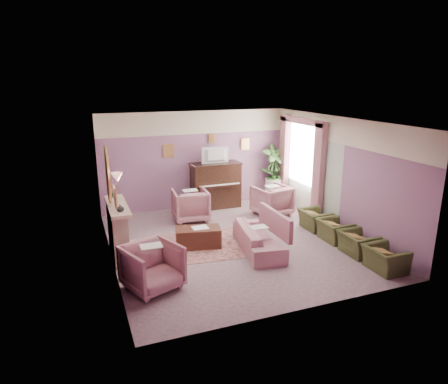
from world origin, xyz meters
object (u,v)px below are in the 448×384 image
object	(u,v)px
floral_armchair_front	(152,265)
olive_chair_b	(358,240)
floral_armchair_right	(272,199)
olive_chair_c	(335,227)
coffee_table	(198,237)
television	(216,154)
olive_chair_a	(386,255)
olive_chair_d	(315,216)
piano	(216,186)
sofa	(258,234)
side_table	(273,190)
floral_armchair_left	(190,203)

from	to	relation	value
floral_armchair_front	olive_chair_b	xyz separation A→B (m)	(4.42, -0.11, -0.14)
floral_armchair_right	olive_chair_c	world-z (taller)	floral_armchair_right
olive_chair_c	coffee_table	bearing A→B (deg)	165.69
television	olive_chair_a	bearing A→B (deg)	-70.81
coffee_table	floral_armchair_right	xyz separation A→B (m)	(2.57, 1.39, 0.24)
floral_armchair_right	olive_chair_d	distance (m)	1.46
piano	olive_chair_b	xyz separation A→B (m)	(1.74, -4.23, -0.32)
olive_chair_c	olive_chair_d	bearing A→B (deg)	90.00
olive_chair_c	olive_chair_d	xyz separation A→B (m)	(0.00, 0.82, 0.00)
sofa	side_table	bearing A→B (deg)	57.39
television	olive_chair_c	distance (m)	3.99
floral_armchair_left	side_table	xyz separation A→B (m)	(2.91, 0.80, -0.12)
piano	olive_chair_a	xyz separation A→B (m)	(1.74, -5.05, -0.32)
coffee_table	olive_chair_b	size ratio (longest dim) A/B	1.32
piano	olive_chair_a	distance (m)	5.35
side_table	olive_chair_d	bearing A→B (deg)	-93.39
floral_armchair_right	olive_chair_a	world-z (taller)	floral_armchair_right
floral_armchair_right	olive_chair_d	world-z (taller)	floral_armchair_right
piano	floral_armchair_front	bearing A→B (deg)	-123.08
olive_chair_a	floral_armchair_left	bearing A→B (deg)	123.22
television	side_table	xyz separation A→B (m)	(1.89, 0.01, -1.25)
coffee_table	olive_chair_d	bearing A→B (deg)	0.54
floral_armchair_front	olive_chair_c	distance (m)	4.48
sofa	floral_armchair_right	bearing A→B (deg)	55.78
coffee_table	sofa	size ratio (longest dim) A/B	0.53
sofa	olive_chair_b	bearing A→B (deg)	-26.95
piano	floral_armchair_left	distance (m)	1.33
television	coffee_table	distance (m)	3.21
coffee_table	olive_chair_c	size ratio (longest dim) A/B	1.32
floral_armchair_front	olive_chair_b	distance (m)	4.42
coffee_table	floral_armchair_front	world-z (taller)	floral_armchair_front
floral_armchair_left	olive_chair_d	distance (m)	3.27
olive_chair_b	side_table	xyz separation A→B (m)	(0.15, 4.19, 0.02)
television	floral_armchair_front	distance (m)	5.00
television	olive_chair_c	size ratio (longest dim) A/B	1.06
piano	coffee_table	distance (m)	2.98
coffee_table	television	bearing A→B (deg)	62.09
coffee_table	floral_armchair_right	world-z (taller)	floral_armchair_right
television	sofa	world-z (taller)	television
television	floral_armchair_front	bearing A→B (deg)	-123.40
floral_armchair_left	floral_armchair_right	world-z (taller)	same
floral_armchair_left	olive_chair_a	xyz separation A→B (m)	(2.76, -4.21, -0.14)
floral_armchair_left	olive_chair_c	world-z (taller)	floral_armchair_left
floral_armchair_front	olive_chair_d	size ratio (longest dim) A/B	1.23
floral_armchair_left	piano	bearing A→B (deg)	39.40
floral_armchair_front	coffee_table	bearing A→B (deg)	48.60
coffee_table	side_table	world-z (taller)	side_table
television	olive_chair_b	bearing A→B (deg)	-67.39
side_table	coffee_table	bearing A→B (deg)	-141.59
sofa	olive_chair_c	xyz separation A→B (m)	(1.91, -0.15, -0.05)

